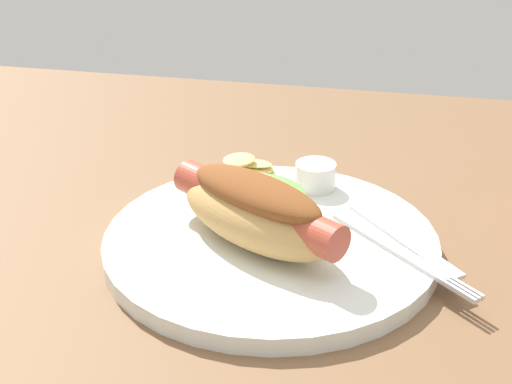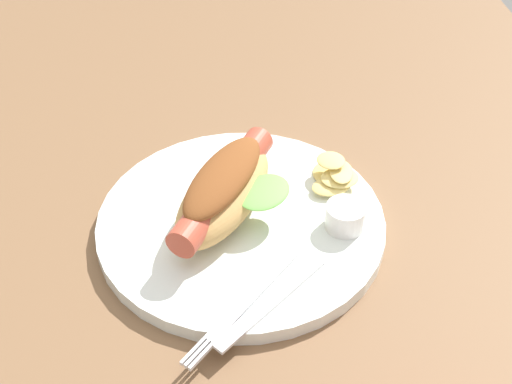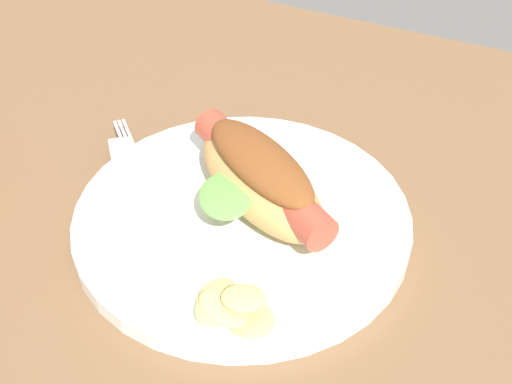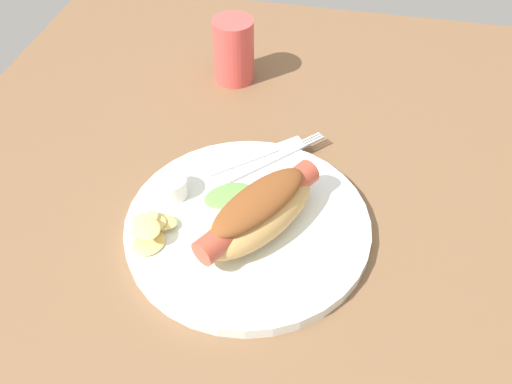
% 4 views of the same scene
% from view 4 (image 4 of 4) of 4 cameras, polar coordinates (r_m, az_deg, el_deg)
% --- Properties ---
extents(ground_plane, '(1.20, 0.90, 0.02)m').
position_cam_4_polar(ground_plane, '(0.67, -3.06, -5.15)').
color(ground_plane, brown).
extents(plate, '(0.30, 0.30, 0.02)m').
position_cam_4_polar(plate, '(0.66, -0.86, -3.51)').
color(plate, white).
rests_on(plate, ground_plane).
extents(hot_dog, '(0.17, 0.15, 0.06)m').
position_cam_4_polar(hot_dog, '(0.63, 0.28, -2.00)').
color(hot_dog, tan).
rests_on(hot_dog, plate).
extents(sauce_ramekin, '(0.04, 0.04, 0.03)m').
position_cam_4_polar(sauce_ramekin, '(0.69, -8.85, 0.57)').
color(sauce_ramekin, white).
rests_on(sauce_ramekin, plate).
extents(fork, '(0.13, 0.12, 0.00)m').
position_cam_4_polar(fork, '(0.73, 1.61, 3.43)').
color(fork, silver).
rests_on(fork, plate).
extents(knife, '(0.10, 0.12, 0.00)m').
position_cam_4_polar(knife, '(0.74, -0.01, 3.81)').
color(knife, silver).
rests_on(knife, plate).
extents(chips_pile, '(0.07, 0.05, 0.03)m').
position_cam_4_polar(chips_pile, '(0.65, -11.01, -3.74)').
color(chips_pile, '#E2C972').
rests_on(chips_pile, plate).
extents(drinking_cup, '(0.06, 0.06, 0.10)m').
position_cam_4_polar(drinking_cup, '(0.89, -2.35, 14.56)').
color(drinking_cup, '#D84C47').
rests_on(drinking_cup, ground_plane).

